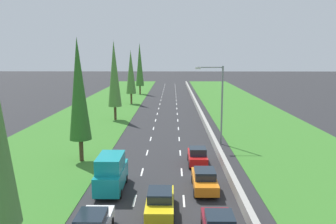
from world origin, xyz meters
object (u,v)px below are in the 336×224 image
Objects in this scene: yellow_sedan_centre_lane at (160,202)px; red_hatchback_right_lane at (197,156)px; street_light_mast at (219,99)px; poplar_tree_fourth at (131,72)px; poplar_tree_fifth at (140,65)px; teal_van_left_lane at (111,173)px; orange_sedan_right_lane at (204,180)px; poplar_tree_second at (79,89)px; poplar_tree_third at (114,74)px.

red_hatchback_right_lane is at bearing 72.61° from yellow_sedan_centre_lane.
poplar_tree_fourth is at bearing 113.22° from street_light_mast.
teal_van_left_lane is at bearing -86.52° from poplar_tree_fifth.
teal_van_left_lane is 1.09× the size of orange_sedan_right_lane.
poplar_tree_second is (-8.04, 10.97, 6.20)m from yellow_sedan_centre_lane.
poplar_tree_third reaches higher than orange_sedan_right_lane.
street_light_mast reaches higher than red_hatchback_right_lane.
street_light_mast is (14.11, 6.62, -1.78)m from poplar_tree_second.
poplar_tree_third is (-0.25, 21.24, 0.25)m from poplar_tree_second.
street_light_mast is at bearing -66.78° from poplar_tree_fourth.
orange_sedan_right_lane is at bearing -88.95° from red_hatchback_right_lane.
poplar_tree_fourth is at bearing 89.77° from poplar_tree_second.
orange_sedan_right_lane is 0.36× the size of poplar_tree_third.
yellow_sedan_centre_lane is at bearing -53.76° from poplar_tree_second.
orange_sedan_right_lane is at bearing -101.72° from street_light_mast.
poplar_tree_fourth reaches higher than teal_van_left_lane.
poplar_tree_third reaches higher than red_hatchback_right_lane.
poplar_tree_fourth is at bearing 105.38° from red_hatchback_right_lane.
poplar_tree_fifth is (0.28, 57.09, 0.67)m from poplar_tree_second.
street_light_mast is (2.93, 7.56, 4.40)m from red_hatchback_right_lane.
poplar_tree_second is 39.15m from poplar_tree_fourth.
red_hatchback_right_lane is 0.31× the size of poplar_tree_third.
poplar_tree_fourth is (0.40, 17.91, -0.60)m from poplar_tree_third.
poplar_tree_fifth is at bearing 96.50° from yellow_sedan_centre_lane.
poplar_tree_second is (-11.29, 6.97, 6.20)m from orange_sedan_right_lane.
poplar_tree_third reaches higher than poplar_tree_fourth.
orange_sedan_right_lane is 14.65m from poplar_tree_second.
teal_van_left_lane is 0.44× the size of poplar_tree_fourth.
poplar_tree_fourth is 35.42m from street_light_mast.
poplar_tree_fifth is at bearing 89.72° from poplar_tree_second.
teal_van_left_lane is 9.37m from red_hatchback_right_lane.
orange_sedan_right_lane is 1.15× the size of red_hatchback_right_lane.
poplar_tree_third is (-11.43, 22.18, 6.42)m from red_hatchback_right_lane.
teal_van_left_lane is 0.54× the size of street_light_mast.
street_light_mast is (2.82, 13.59, 4.42)m from orange_sedan_right_lane.
street_light_mast is (9.92, 13.78, 3.83)m from teal_van_left_lane.
poplar_tree_second is at bearing 120.37° from teal_van_left_lane.
teal_van_left_lane reaches higher than orange_sedan_right_lane.
poplar_tree_second is 1.32× the size of street_light_mast.
yellow_sedan_centre_lane is 51.07m from poplar_tree_fourth.
poplar_tree_fourth is at bearing 103.58° from orange_sedan_right_lane.
poplar_tree_fourth is at bearing 88.72° from poplar_tree_third.
red_hatchback_right_lane reaches higher than orange_sedan_right_lane.
orange_sedan_right_lane is 0.40× the size of poplar_tree_fourth.
street_light_mast is (13.96, -32.53, -1.43)m from poplar_tree_fourth.
orange_sedan_right_lane is at bearing -76.42° from poplar_tree_fourth.
red_hatchback_right_lane is at bearing -62.74° from poplar_tree_third.
poplar_tree_fourth is 0.85× the size of poplar_tree_fifth.
yellow_sedan_centre_lane is at bearing -44.74° from teal_van_left_lane.
orange_sedan_right_lane is at bearing 50.88° from yellow_sedan_centre_lane.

